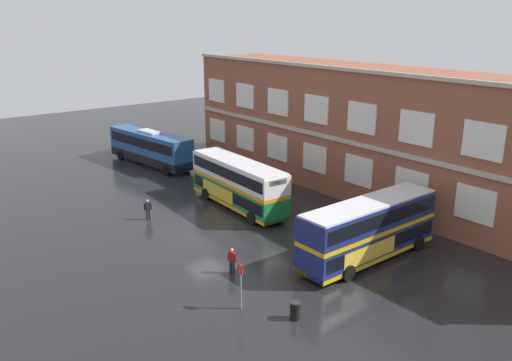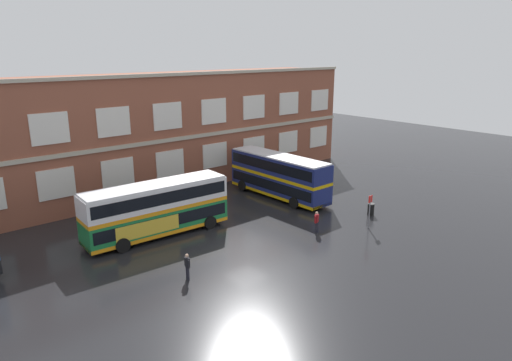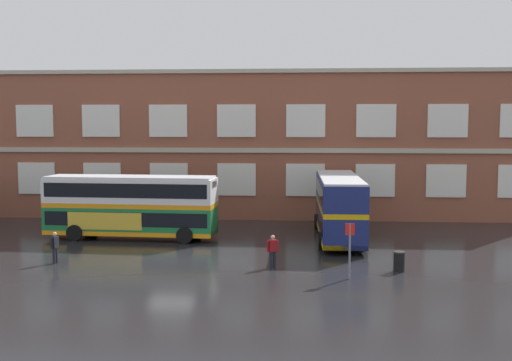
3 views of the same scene
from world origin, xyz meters
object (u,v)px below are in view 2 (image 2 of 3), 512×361
Objects in this scene: double_decker_near at (157,209)px; station_litter_bin at (371,209)px; bus_stand_flag at (370,209)px; waiting_passenger at (187,265)px; double_decker_middle at (279,175)px; second_passenger at (316,221)px.

station_litter_bin is (15.91, -7.93, -1.63)m from double_decker_near.
bus_stand_flag is (13.30, -9.60, -0.51)m from double_decker_near.
waiting_passenger is 18.03m from station_litter_bin.
station_litter_bin is (2.49, -8.76, -1.63)m from double_decker_middle.
double_decker_near reaches higher than waiting_passenger.
bus_stand_flag reaches higher than waiting_passenger.
second_passenger is (-3.92, -8.32, -1.22)m from double_decker_middle.
double_decker_near is 10.80× the size of station_litter_bin.
double_decker_middle is at bearing 64.80° from second_passenger.
bus_stand_flag is 2.62× the size of station_litter_bin.
bus_stand_flag reaches higher than second_passenger.
double_decker_middle reaches higher than waiting_passenger.
second_passenger reaches higher than station_litter_bin.
double_decker_near is 6.54× the size of second_passenger.
waiting_passenger is (-2.11, -7.39, -1.22)m from double_decker_near.
bus_stand_flag is 3.30m from station_litter_bin.
double_decker_middle reaches higher than bus_stand_flag.
double_decker_near reaches higher than bus_stand_flag.
double_decker_near is 6.54× the size of waiting_passenger.
double_decker_middle is 6.49× the size of second_passenger.
station_litter_bin is (2.62, 1.67, -1.12)m from bus_stand_flag.
double_decker_middle is at bearing 89.29° from bus_stand_flag.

